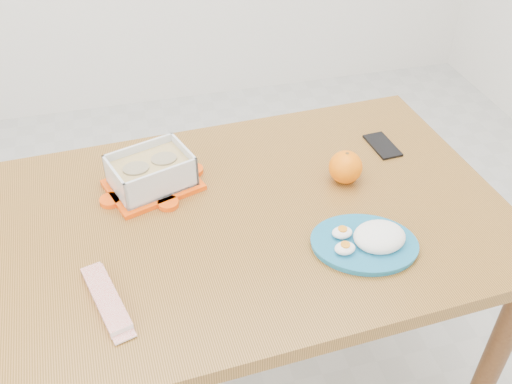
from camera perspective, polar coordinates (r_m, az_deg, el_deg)
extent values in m
plane|color=#B7B7B2|center=(2.06, -0.52, -14.54)|extent=(3.50, 3.50, 0.00)
cube|color=#97612A|center=(1.40, 0.00, -2.55)|extent=(1.25, 0.87, 0.04)
cylinder|color=brown|center=(1.69, 22.49, -15.63)|extent=(0.06, 0.06, 0.71)
cylinder|color=brown|center=(1.88, -19.52, -7.67)|extent=(0.06, 0.06, 0.71)
cylinder|color=brown|center=(2.06, 11.66, -1.22)|extent=(0.06, 0.06, 0.71)
cube|color=#FF4B07|center=(1.48, -10.24, 0.70)|extent=(0.26, 0.23, 0.01)
cube|color=silver|center=(1.45, -10.45, 2.15)|extent=(0.23, 0.19, 0.08)
cube|color=tan|center=(1.45, -10.42, 1.91)|extent=(0.21, 0.18, 0.05)
cylinder|color=#9D8C67|center=(1.43, -11.87, 2.02)|extent=(0.08, 0.08, 0.02)
cylinder|color=#9D8C67|center=(1.45, -9.16, 3.00)|extent=(0.08, 0.08, 0.02)
sphere|color=#FF6605|center=(1.47, 8.94, 2.48)|extent=(0.09, 0.09, 0.09)
cylinder|color=#1A6A91|center=(1.31, 10.74, -5.14)|extent=(0.30, 0.30, 0.01)
ellipsoid|color=white|center=(1.30, 12.30, -4.04)|extent=(0.15, 0.14, 0.05)
ellipsoid|color=white|center=(1.30, 8.61, -4.03)|extent=(0.06, 0.05, 0.02)
ellipsoid|color=white|center=(1.27, 8.89, -5.58)|extent=(0.06, 0.05, 0.02)
cube|color=#B41509|center=(1.22, -14.71, -10.33)|extent=(0.09, 0.19, 0.02)
cube|color=black|center=(1.64, 12.53, 4.56)|extent=(0.07, 0.13, 0.01)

